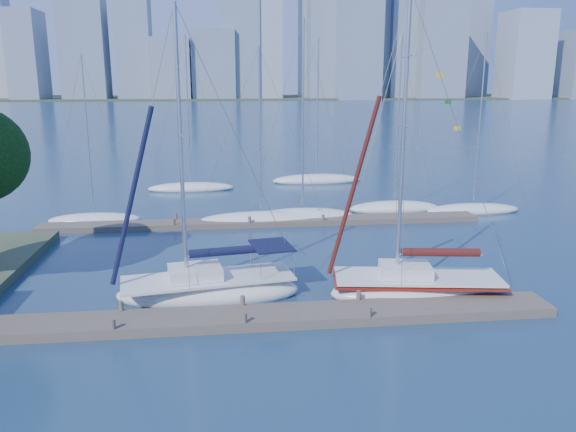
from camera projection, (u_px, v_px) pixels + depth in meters
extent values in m
plane|color=navy|center=(244.00, 323.00, 22.92)|extent=(700.00, 700.00, 0.00)
cube|color=brown|center=(244.00, 318.00, 22.87)|extent=(26.00, 2.00, 0.40)
cube|color=brown|center=(264.00, 222.00, 38.55)|extent=(30.00, 1.80, 0.36)
cube|color=#38472D|center=(223.00, 98.00, 331.95)|extent=(800.00, 100.00, 1.50)
ellipsoid|color=white|center=(209.00, 292.00, 25.55)|extent=(8.60, 4.00, 1.45)
cube|color=white|center=(208.00, 278.00, 25.39)|extent=(7.96, 3.69, 0.12)
cube|color=white|center=(195.00, 272.00, 25.15)|extent=(2.57, 2.11, 0.53)
cylinder|color=silver|center=(181.00, 148.00, 23.74)|extent=(0.17, 0.17, 11.75)
cylinder|color=silver|center=(229.00, 253.00, 25.39)|extent=(3.88, 0.72, 0.10)
cylinder|color=black|center=(229.00, 251.00, 25.37)|extent=(3.62, 0.96, 0.39)
cube|color=black|center=(272.00, 245.00, 25.87)|extent=(2.09, 2.55, 0.08)
ellipsoid|color=white|center=(417.00, 290.00, 25.79)|extent=(8.37, 3.78, 1.42)
cube|color=white|center=(417.00, 277.00, 25.64)|extent=(7.75, 3.49, 0.11)
cube|color=white|center=(405.00, 270.00, 25.58)|extent=(2.49, 2.03, 0.52)
cylinder|color=silver|center=(403.00, 140.00, 24.20)|extent=(0.17, 0.17, 12.39)
cylinder|color=silver|center=(440.00, 254.00, 25.36)|extent=(3.80, 0.65, 0.09)
cylinder|color=#3E0D10|center=(440.00, 252.00, 25.33)|extent=(3.54, 0.88, 0.38)
cube|color=maroon|center=(417.00, 280.00, 25.68)|extent=(7.94, 3.61, 0.09)
ellipsoid|color=white|center=(95.00, 220.00, 39.22)|extent=(6.56, 3.48, 0.95)
cylinder|color=silver|center=(88.00, 135.00, 37.83)|extent=(0.10, 0.10, 10.47)
ellipsoid|color=white|center=(261.00, 220.00, 39.05)|extent=(8.96, 4.76, 1.16)
cylinder|color=silver|center=(260.00, 130.00, 37.59)|extent=(0.13, 0.13, 10.76)
ellipsoid|color=white|center=(302.00, 217.00, 39.93)|extent=(7.50, 2.92, 1.19)
cylinder|color=silver|center=(303.00, 115.00, 38.25)|extent=(0.13, 0.13, 12.60)
ellipsoid|color=white|center=(394.00, 208.00, 42.63)|extent=(7.25, 4.32, 1.12)
cylinder|color=silver|center=(398.00, 118.00, 41.06)|extent=(0.12, 0.12, 11.86)
ellipsoid|color=white|center=(473.00, 210.00, 42.11)|extent=(7.45, 3.96, 1.00)
cylinder|color=silver|center=(480.00, 119.00, 40.53)|extent=(0.11, 0.11, 12.04)
ellipsoid|color=white|center=(191.00, 188.00, 50.71)|extent=(7.87, 5.05, 1.05)
cylinder|color=silver|center=(188.00, 109.00, 49.06)|extent=(0.11, 0.11, 12.57)
ellipsoid|color=white|center=(317.00, 180.00, 54.61)|extent=(8.90, 5.49, 1.20)
cylinder|color=silver|center=(318.00, 106.00, 52.96)|extent=(0.13, 0.13, 12.38)
cube|color=gray|center=(28.00, 56.00, 281.14)|extent=(14.30, 23.42, 43.92)
cube|color=slate|center=(84.00, 48.00, 286.66)|extent=(22.02, 17.63, 51.91)
cube|color=#929DAF|center=(136.00, 59.00, 311.32)|extent=(13.84, 17.61, 43.42)
cube|color=gray|center=(172.00, 69.00, 291.51)|extent=(19.52, 19.81, 31.22)
cube|color=slate|center=(214.00, 65.00, 295.12)|extent=(22.24, 16.86, 35.72)
cube|color=#929DAF|center=(261.00, 20.00, 295.27)|extent=(20.95, 14.99, 82.01)
cube|color=gray|center=(314.00, 24.00, 313.42)|extent=(15.70, 17.46, 81.59)
cube|color=slate|center=(358.00, 25.00, 290.99)|extent=(22.83, 18.95, 75.67)
cube|color=#929DAF|center=(387.00, 48.00, 311.29)|extent=(13.87, 17.11, 55.56)
cube|color=gray|center=(439.00, 50.00, 299.90)|extent=(24.55, 18.80, 51.55)
cube|color=slate|center=(471.00, 50.00, 331.88)|extent=(15.33, 17.52, 55.14)
cube|color=#929DAF|center=(525.00, 56.00, 305.29)|extent=(22.32, 23.94, 46.32)
cube|color=gray|center=(576.00, 65.00, 309.96)|extent=(14.23, 21.38, 36.61)
cube|color=slate|center=(324.00, 11.00, 298.43)|extent=(17.08, 18.00, 91.61)
cube|color=slate|center=(406.00, 15.00, 303.83)|extent=(19.10, 18.00, 88.60)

